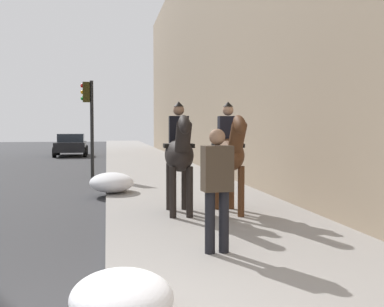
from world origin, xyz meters
name	(u,v)px	position (x,y,z in m)	size (l,w,h in m)	color
mounted_horse_near	(179,153)	(5.39, -1.44, 1.34)	(2.15, 0.64, 2.24)	black
mounted_horse_far	(229,152)	(5.30, -2.43, 1.34)	(2.15, 0.63, 2.24)	#4C2B16
pedestrian_greeting	(217,182)	(2.40, -1.50, 1.10)	(0.29, 0.42, 1.70)	black
car_near_lane	(71,144)	(27.84, 2.24, 0.75)	(4.58, 2.13, 1.44)	black
traffic_light_near_curb	(89,113)	(13.23, 0.56, 2.35)	(0.20, 0.44, 3.48)	black
snow_pile_near	(122,297)	(0.33, -0.15, 0.33)	(1.20, 0.93, 0.42)	white
snow_pile_far	(112,182)	(8.89, -0.15, 0.38)	(1.51, 1.16, 0.52)	white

